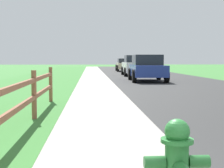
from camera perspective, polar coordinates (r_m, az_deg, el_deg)
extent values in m
plane|color=#3B7A35|center=(26.76, -0.94, 1.39)|extent=(120.00, 120.00, 0.00)
cube|color=#2E2E2E|center=(29.12, 5.77, 1.61)|extent=(7.00, 66.00, 0.01)
cube|color=#A09A90|center=(28.77, -7.11, 1.57)|extent=(6.00, 66.00, 0.01)
cube|color=#3B7A35|center=(28.90, -10.08, 1.55)|extent=(5.00, 66.00, 0.00)
cylinder|color=#287233|center=(3.03, 11.02, -9.44)|extent=(0.29, 0.29, 0.03)
sphere|color=#287233|center=(3.02, 11.04, -7.93)|extent=(0.22, 0.22, 0.22)
cube|color=#22612B|center=(3.00, 11.06, -6.58)|extent=(0.04, 0.04, 0.04)
cylinder|color=#22612B|center=(3.04, 7.27, -13.12)|extent=(0.19, 0.12, 0.12)
cylinder|color=#22612B|center=(3.14, 14.54, -12.67)|extent=(0.19, 0.12, 0.12)
cylinder|color=brown|center=(7.50, -13.13, -1.81)|extent=(0.11, 0.11, 1.08)
cylinder|color=brown|center=(10.53, -10.40, -0.07)|extent=(0.11, 0.11, 1.08)
cube|color=brown|center=(6.01, -15.52, -3.85)|extent=(0.07, 9.22, 0.09)
cube|color=brown|center=(5.97, -15.59, -0.27)|extent=(0.07, 9.22, 0.09)
cube|color=navy|center=(20.27, 6.03, 2.30)|extent=(1.97, 4.28, 0.66)
cube|color=#1E232B|center=(20.42, 5.98, 4.10)|extent=(1.69, 2.31, 0.61)
cylinder|color=black|center=(19.14, 9.30, 1.34)|extent=(0.24, 0.75, 0.75)
cylinder|color=black|center=(18.87, 3.80, 1.35)|extent=(0.24, 0.75, 0.75)
cylinder|color=black|center=(21.72, 7.95, 1.69)|extent=(0.24, 0.75, 0.75)
cylinder|color=black|center=(21.48, 3.10, 1.70)|extent=(0.24, 0.75, 0.75)
cube|color=white|center=(27.27, 4.07, 2.88)|extent=(2.04, 5.02, 0.78)
cube|color=#1E232B|center=(27.36, 4.06, 4.29)|extent=(1.75, 2.29, 0.57)
cylinder|color=black|center=(25.88, 6.58, 2.05)|extent=(0.24, 0.71, 0.70)
cylinder|color=black|center=(25.65, 2.32, 2.05)|extent=(0.24, 0.71, 0.70)
cylinder|color=black|center=(28.93, 5.62, 2.28)|extent=(0.24, 0.71, 0.70)
cylinder|color=black|center=(28.73, 1.81, 2.28)|extent=(0.24, 0.71, 0.70)
cube|color=#C6B793|center=(37.48, 2.27, 3.13)|extent=(1.94, 5.01, 0.62)
cube|color=#1E232B|center=(37.66, 2.25, 3.99)|extent=(1.66, 2.64, 0.49)
cylinder|color=black|center=(36.03, 3.88, 2.68)|extent=(0.24, 0.72, 0.72)
cylinder|color=black|center=(35.89, 1.01, 2.68)|extent=(0.24, 0.72, 0.72)
cylinder|color=black|center=(39.09, 3.41, 2.80)|extent=(0.24, 0.72, 0.72)
cylinder|color=black|center=(38.96, 0.77, 2.80)|extent=(0.24, 0.72, 0.72)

